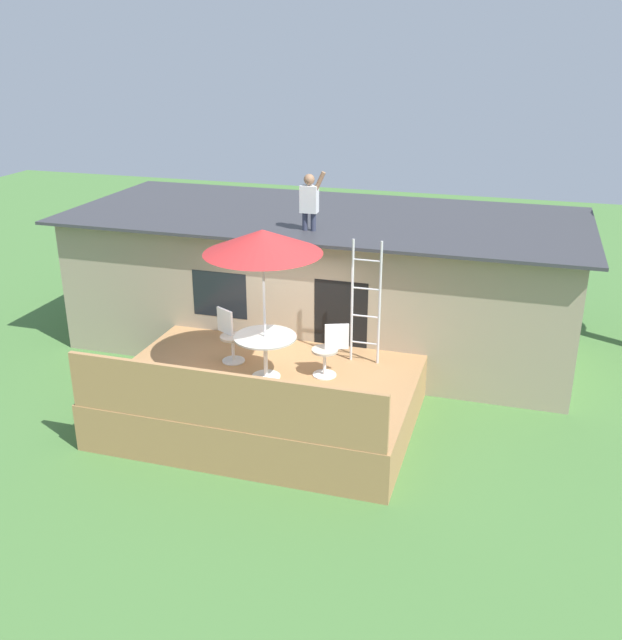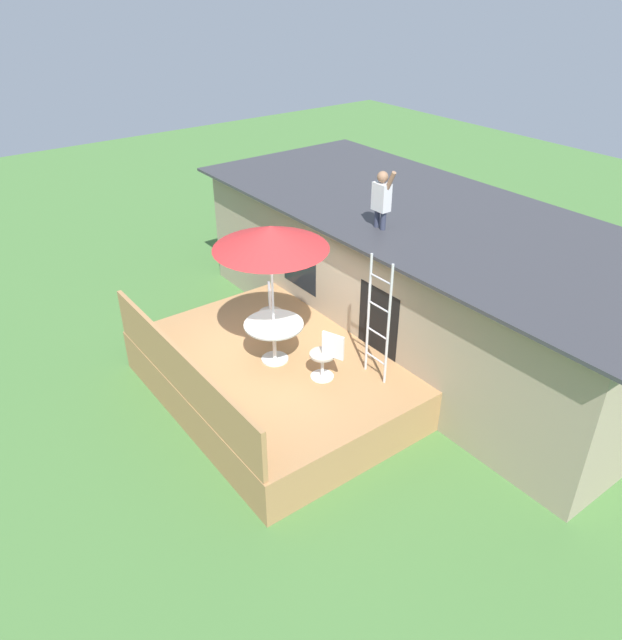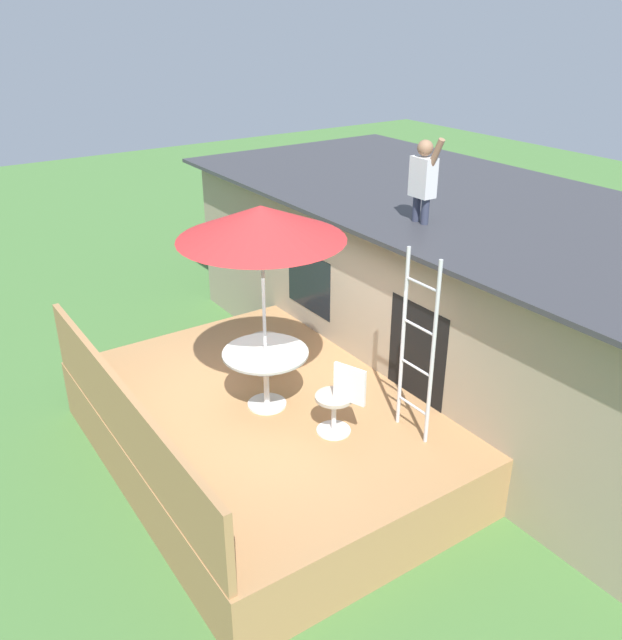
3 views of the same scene
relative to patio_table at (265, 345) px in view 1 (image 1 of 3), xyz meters
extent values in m
plane|color=#477538|center=(-0.03, 0.06, -1.39)|extent=(40.00, 40.00, 0.00)
cube|color=gray|center=(-0.03, 3.66, -0.04)|extent=(10.00, 4.00, 2.70)
cube|color=#38383D|center=(-0.03, 3.66, 1.35)|extent=(10.50, 4.50, 0.06)
cube|color=black|center=(-1.54, 1.67, 0.16)|extent=(1.10, 0.03, 0.90)
cube|color=black|center=(0.85, 1.67, -0.34)|extent=(1.00, 0.03, 2.00)
cube|color=#A87A4C|center=(-0.03, 0.06, -0.99)|extent=(5.01, 3.76, 0.80)
cube|color=#A87A4C|center=(-0.03, -1.77, -0.14)|extent=(4.91, 0.08, 0.90)
cylinder|color=silver|center=(0.00, 0.00, -0.57)|extent=(0.48, 0.48, 0.03)
cylinder|color=silver|center=(0.00, 0.00, -0.22)|extent=(0.07, 0.07, 0.71)
cylinder|color=#999E93|center=(0.00, 0.00, 0.14)|extent=(1.04, 1.04, 0.03)
cylinder|color=silver|center=(0.00, 0.00, 0.61)|extent=(0.04, 0.04, 2.40)
cone|color=red|center=(0.00, 0.00, 1.76)|extent=(1.90, 1.90, 0.38)
cylinder|color=silver|center=(1.19, 1.10, 0.51)|extent=(0.04, 0.04, 2.20)
cylinder|color=silver|center=(1.67, 1.10, 0.51)|extent=(0.04, 0.04, 2.20)
cylinder|color=silver|center=(1.43, 1.10, -0.24)|extent=(0.48, 0.03, 0.03)
cylinder|color=silver|center=(1.43, 1.10, 0.26)|extent=(0.48, 0.03, 0.03)
cylinder|color=silver|center=(1.43, 1.10, 0.76)|extent=(0.48, 0.03, 0.03)
cylinder|color=silver|center=(1.43, 1.10, 1.26)|extent=(0.48, 0.03, 0.03)
cylinder|color=#33384C|center=(-0.03, 2.32, 1.55)|extent=(0.10, 0.10, 0.34)
cylinder|color=#33384C|center=(0.13, 2.32, 1.55)|extent=(0.10, 0.10, 0.34)
cube|color=silver|center=(0.05, 2.32, 1.97)|extent=(0.32, 0.20, 0.50)
sphere|color=#997051|center=(0.05, 2.32, 2.33)|extent=(0.20, 0.20, 0.20)
cylinder|color=#997051|center=(0.23, 2.32, 2.27)|extent=(0.26, 0.08, 0.44)
cylinder|color=silver|center=(-0.77, 0.44, -0.58)|extent=(0.40, 0.40, 0.02)
cylinder|color=silver|center=(-0.77, 0.44, -0.36)|extent=(0.06, 0.06, 0.44)
cylinder|color=#A59E8C|center=(-0.77, 0.44, -0.13)|extent=(0.44, 0.44, 0.04)
cube|color=silver|center=(-0.94, 0.54, 0.11)|extent=(0.37, 0.23, 0.44)
cylinder|color=silver|center=(0.92, 0.36, -0.58)|extent=(0.40, 0.40, 0.02)
cylinder|color=silver|center=(0.92, 0.36, -0.36)|extent=(0.06, 0.06, 0.44)
cylinder|color=#A59E8C|center=(0.92, 0.36, -0.13)|extent=(0.44, 0.44, 0.04)
cube|color=silver|center=(1.11, 0.43, 0.11)|extent=(0.39, 0.18, 0.44)
camera|label=1|loc=(3.87, -10.16, 4.72)|focal=40.27mm
camera|label=2|loc=(7.59, -4.87, 5.54)|focal=34.14mm
camera|label=3|loc=(6.17, -3.52, 3.94)|focal=37.69mm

